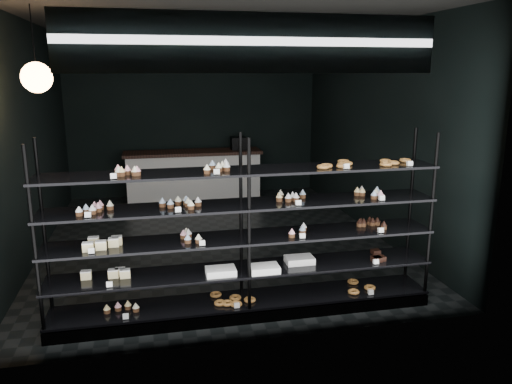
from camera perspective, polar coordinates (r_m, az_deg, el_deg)
The scene contains 5 objects.
room at distance 7.35m, azimuth -4.93°, elevation 6.48°, with size 5.01×6.01×3.20m.
display_shelf at distance 5.22m, azimuth -1.48°, elevation -7.54°, with size 4.00×0.50×1.91m.
signage at distance 4.41m, azimuth -0.14°, elevation 16.68°, with size 3.30×0.05×0.50m.
pendant_lamp at distance 5.83m, azimuth -23.77°, elevation 11.90°, with size 0.32×0.32×0.89m.
service_counter at distance 9.97m, azimuth -7.08°, elevation 1.96°, with size 2.67×0.65×1.23m.
Camera 1 is at (-0.92, -7.23, 2.53)m, focal length 35.00 mm.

